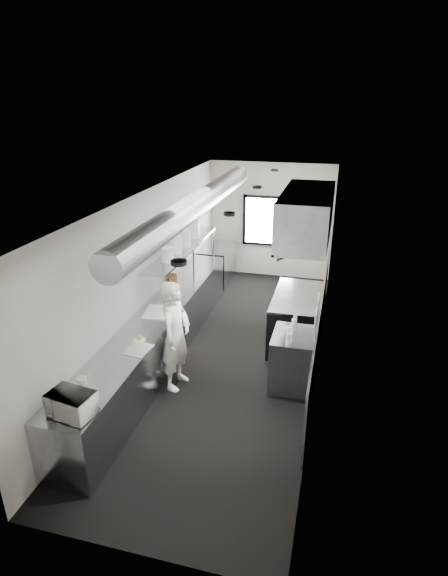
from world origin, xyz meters
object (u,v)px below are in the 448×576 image
Objects in this scene: exhaust_hood at (306,216)px; plate_stack_d at (194,229)px; plate_stack_b at (175,244)px; squeeze_bottle_d at (294,325)px; squeeze_bottle_e at (295,320)px; squeeze_bottle_b at (289,333)px; cutting_board at (157,312)px; prep_counter at (159,336)px; small_plate at (140,340)px; line_cook at (175,336)px; knife_block at (171,281)px; bottle_station at (293,360)px; squeeze_bottle_a at (288,339)px; plate_stack_a at (167,254)px; deli_tub_b at (82,381)px; plate_stack_c at (185,238)px; range at (296,319)px; squeeze_bottle_c at (292,329)px; pass_shelf at (183,249)px; deli_tub_a at (74,390)px; microwave at (71,404)px; far_work_table at (216,265)px.

exhaust_hood is 6.08× the size of plate_stack_d.
squeeze_bottle_d is (2.34, -1.23, -0.73)m from plate_stack_b.
plate_stack_b is 2.67m from squeeze_bottle_e.
cutting_board is at bearing 171.70° from squeeze_bottle_b.
small_plate is at bearing -83.66° from prep_counter.
prep_counter is 35.36× the size of squeeze_bottle_e.
line_cook is 1.84m from knife_block.
plate_stack_d reaches higher than bottle_station.
squeeze_bottle_a is at bearing -90.38° from exhaust_hood.
deli_tub_b is at bearing -91.75° from plate_stack_a.
deli_tub_b is at bearing -91.59° from plate_stack_c.
plate_stack_d is 2.13× the size of squeeze_bottle_e.
squeeze_bottle_a is 0.19m from squeeze_bottle_b.
squeeze_bottle_c is at bearing -87.19° from range.
bottle_station is 2.79m from plate_stack_a.
pass_shelf is at bearing 138.62° from squeeze_bottle_a.
knife_block is at bearing 97.34° from small_plate.
prep_counter is at bearing 86.83° from deli_tub_a.
exhaust_hood is at bearing -36.68° from line_cook.
plate_stack_b is (0.05, 3.33, 0.78)m from deli_tub_b.
microwave is at bearing -119.07° from exhaust_hood.
far_work_table is 6.10× the size of squeeze_bottle_d.
pass_shelf is (-0.04, 1.50, 1.09)m from prep_counter.
deli_tub_b is (0.00, 0.18, 0.00)m from deli_tub_a.
plate_stack_a is (0.00, -0.83, 0.16)m from pass_shelf.
squeeze_bottle_b is at bearing -103.06° from squeeze_bottle_c.
far_work_table is at bearing 117.99° from squeeze_bottle_a.
range is at bearing 93.48° from squeeze_bottle_d.
line_cook is 4.85× the size of plate_stack_d.
far_work_table is at bearing 105.67° from knife_block.
squeeze_bottle_d is (0.03, 0.44, 0.01)m from squeeze_bottle_a.
squeeze_bottle_c is at bearing -95.35° from squeeze_bottle_d.
deli_tub_b is at bearing -138.79° from squeeze_bottle_d.
knife_block is at bearing 28.71° from line_cook.
plate_stack_b is at bearing 94.41° from plate_stack_a.
range is at bearing 55.44° from deli_tub_b.
line_cook is (-1.75, -0.43, 0.43)m from bottle_station.
deli_tub_a is (-2.32, -3.54, 0.48)m from range.
squeeze_bottle_b is (-0.02, 0.18, 0.00)m from squeeze_bottle_a.
exhaust_hood is 2.39m from plate_stack_c.
prep_counter is 1.42m from plate_stack_a.
squeeze_bottle_d reaches higher than small_plate.
pass_shelf is at bearing 93.42° from small_plate.
deli_tub_b is at bearing -144.99° from squeeze_bottle_a.
squeeze_bottle_b is (2.24, -1.89, -0.74)m from plate_stack_c.
squeeze_bottle_d reaches higher than squeeze_bottle_e.
knife_block is at bearing 155.04° from squeeze_bottle_d.
pass_shelf is 1.71× the size of line_cook.
plate_stack_a is at bearing 88.28° from deli_tub_a.
plate_stack_c reaches higher than squeeze_bottle_c.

